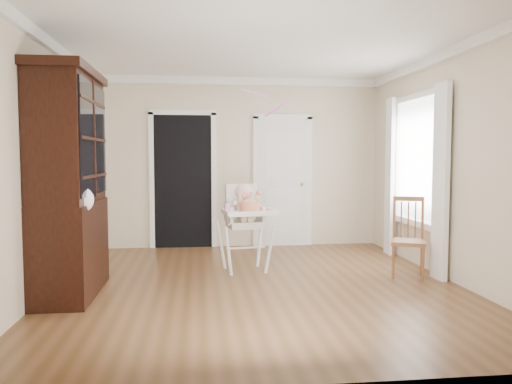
{
  "coord_description": "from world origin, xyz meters",
  "views": [
    {
      "loc": [
        -0.66,
        -5.49,
        1.44
      ],
      "look_at": [
        0.05,
        0.62,
        1.01
      ],
      "focal_mm": 35.0,
      "sensor_mm": 36.0,
      "label": 1
    }
  ],
  "objects": [
    {
      "name": "high_chair",
      "position": [
        -0.08,
        0.71,
        0.69
      ],
      "size": [
        0.73,
        0.87,
        1.12
      ],
      "rotation": [
        0.0,
        0.0,
        0.14
      ],
      "color": "white",
      "rests_on": "floor"
    },
    {
      "name": "cake",
      "position": [
        -0.04,
        0.44,
        0.84
      ],
      "size": [
        0.3,
        0.3,
        0.14
      ],
      "color": "silver",
      "rests_on": "high_chair"
    },
    {
      "name": "dining_chair",
      "position": [
        1.85,
        0.2,
        0.45
      ],
      "size": [
        0.51,
        0.51,
        0.96
      ],
      "rotation": [
        0.0,
        0.0,
        -0.39
      ],
      "color": "brown",
      "rests_on": "floor"
    },
    {
      "name": "wall_right",
      "position": [
        2.25,
        0.0,
        1.35
      ],
      "size": [
        0.0,
        5.0,
        5.0
      ],
      "primitive_type": "plane",
      "rotation": [
        1.57,
        0.0,
        -1.57
      ],
      "color": "beige",
      "rests_on": "floor"
    },
    {
      "name": "window_right",
      "position": [
        2.18,
        0.8,
        1.29
      ],
      "size": [
        0.13,
        1.84,
        2.3
      ],
      "color": "white",
      "rests_on": "wall_right"
    },
    {
      "name": "sippy_cup",
      "position": [
        -0.31,
        0.56,
        0.85
      ],
      "size": [
        0.07,
        0.07,
        0.16
      ],
      "rotation": [
        0.0,
        0.0,
        0.14
      ],
      "color": "pink",
      "rests_on": "high_chair"
    },
    {
      "name": "wall_left",
      "position": [
        -2.25,
        0.0,
        1.35
      ],
      "size": [
        0.0,
        5.0,
        5.0
      ],
      "primitive_type": "plane",
      "rotation": [
        1.57,
        0.0,
        1.57
      ],
      "color": "beige",
      "rests_on": "floor"
    },
    {
      "name": "crown_molding",
      "position": [
        0.0,
        0.0,
        2.64
      ],
      "size": [
        4.5,
        5.0,
        0.12
      ],
      "primitive_type": null,
      "color": "white",
      "rests_on": "ceiling"
    },
    {
      "name": "closet_door",
      "position": [
        0.7,
        2.48,
        1.02
      ],
      "size": [
        0.96,
        0.09,
        2.13
      ],
      "color": "white",
      "rests_on": "wall_back"
    },
    {
      "name": "streamer",
      "position": [
        0.02,
        0.54,
        2.21
      ],
      "size": [
        0.28,
        0.43,
        0.15
      ],
      "primitive_type": null,
      "rotation": [
        0.26,
        0.0,
        0.55
      ],
      "color": "pink",
      "rests_on": "ceiling"
    },
    {
      "name": "floor",
      "position": [
        0.0,
        0.0,
        0.0
      ],
      "size": [
        5.0,
        5.0,
        0.0
      ],
      "primitive_type": "plane",
      "color": "#53381C",
      "rests_on": "ground"
    },
    {
      "name": "baby",
      "position": [
        -0.08,
        0.74,
        0.85
      ],
      "size": [
        0.35,
        0.26,
        0.5
      ],
      "rotation": [
        0.0,
        0.0,
        0.14
      ],
      "color": "beige",
      "rests_on": "high_chair"
    },
    {
      "name": "ceiling",
      "position": [
        0.0,
        0.0,
        2.7
      ],
      "size": [
        5.0,
        5.0,
        0.0
      ],
      "primitive_type": "plane",
      "rotation": [
        3.14,
        0.0,
        0.0
      ],
      "color": "white",
      "rests_on": "wall_back"
    },
    {
      "name": "china_cabinet",
      "position": [
        -1.99,
        -0.16,
        1.17
      ],
      "size": [
        0.62,
        1.39,
        2.34
      ],
      "color": "black",
      "rests_on": "floor"
    },
    {
      "name": "doorway",
      "position": [
        -0.9,
        2.48,
        1.11
      ],
      "size": [
        1.06,
        0.05,
        2.22
      ],
      "color": "black",
      "rests_on": "wall_back"
    },
    {
      "name": "wall_back",
      "position": [
        0.0,
        2.5,
        1.35
      ],
      "size": [
        4.5,
        0.0,
        4.5
      ],
      "primitive_type": "plane",
      "rotation": [
        1.57,
        0.0,
        0.0
      ],
      "color": "beige",
      "rests_on": "floor"
    }
  ]
}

